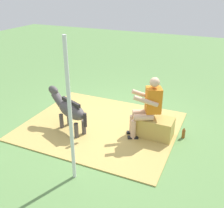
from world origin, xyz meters
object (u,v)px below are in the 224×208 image
(person_seated, at_px, (148,106))
(pony_standing, at_px, (69,109))
(tent_pole_left, at_px, (70,114))
(hay_bale, at_px, (154,128))
(soda_bottle, at_px, (184,133))

(person_seated, distance_m, pony_standing, 1.68)
(person_seated, height_order, pony_standing, person_seated)
(pony_standing, height_order, tent_pole_left, tent_pole_left)
(pony_standing, bearing_deg, person_seated, -165.30)
(hay_bale, distance_m, pony_standing, 1.85)
(person_seated, xyz_separation_m, tent_pole_left, (0.71, 1.73, 0.46))
(pony_standing, bearing_deg, soda_bottle, -163.61)
(pony_standing, bearing_deg, hay_bale, -164.98)
(hay_bale, height_order, soda_bottle, hay_bale)
(hay_bale, xyz_separation_m, person_seated, (0.15, 0.05, 0.50))
(hay_bale, xyz_separation_m, tent_pole_left, (0.86, 1.78, 0.96))
(soda_bottle, distance_m, tent_pole_left, 2.69)
(pony_standing, height_order, soda_bottle, pony_standing)
(pony_standing, relative_size, tent_pole_left, 0.54)
(hay_bale, bearing_deg, person_seated, 18.42)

